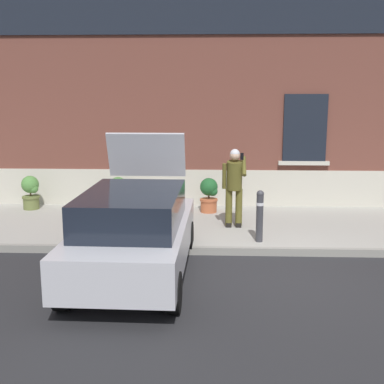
% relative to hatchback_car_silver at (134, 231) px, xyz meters
% --- Properties ---
extents(ground_plane, '(80.00, 80.00, 0.00)m').
position_rel_hatchback_car_silver_xyz_m(ground_plane, '(2.36, 0.28, -0.80)').
color(ground_plane, '#232326').
extents(sidewalk, '(24.00, 3.60, 0.15)m').
position_rel_hatchback_car_silver_xyz_m(sidewalk, '(2.36, 3.08, -0.72)').
color(sidewalk, '#99968E').
rests_on(sidewalk, ground).
extents(curb_edge, '(24.00, 0.12, 0.15)m').
position_rel_hatchback_car_silver_xyz_m(curb_edge, '(2.36, 1.22, -0.72)').
color(curb_edge, gray).
rests_on(curb_edge, ground).
extents(building_facade, '(24.00, 1.52, 7.50)m').
position_rel_hatchback_car_silver_xyz_m(building_facade, '(2.37, 5.57, 2.93)').
color(building_facade, brown).
rests_on(building_facade, ground).
extents(hatchback_car_silver, '(1.86, 4.10, 2.34)m').
position_rel_hatchback_car_silver_xyz_m(hatchback_car_silver, '(0.00, 0.00, 0.00)').
color(hatchback_car_silver, '#B7B7BF').
rests_on(hatchback_car_silver, ground).
extents(bollard_near_person, '(0.15, 0.15, 1.04)m').
position_rel_hatchback_car_silver_xyz_m(bollard_near_person, '(2.24, 1.63, -0.09)').
color(bollard_near_person, '#333338').
rests_on(bollard_near_person, sidewalk).
extents(bollard_far_left, '(0.15, 0.15, 1.04)m').
position_rel_hatchback_car_silver_xyz_m(bollard_far_left, '(-0.91, 1.63, -0.09)').
color(bollard_far_left, '#333338').
rests_on(bollard_far_left, sidewalk).
extents(person_on_phone, '(0.51, 0.49, 1.75)m').
position_rel_hatchback_car_silver_xyz_m(person_on_phone, '(1.78, 2.69, 0.35)').
color(person_on_phone, '#514C1E').
rests_on(person_on_phone, sidewalk).
extents(planter_olive, '(0.44, 0.44, 0.86)m').
position_rel_hatchback_car_silver_xyz_m(planter_olive, '(-3.33, 4.26, -0.19)').
color(planter_olive, '#606B38').
rests_on(planter_olive, sidewalk).
extents(planter_charcoal, '(0.44, 0.44, 0.86)m').
position_rel_hatchback_car_silver_xyz_m(planter_charcoal, '(-1.05, 4.18, -0.19)').
color(planter_charcoal, '#2D2D30').
rests_on(planter_charcoal, sidewalk).
extents(planter_terracotta, '(0.44, 0.44, 0.86)m').
position_rel_hatchback_car_silver_xyz_m(planter_terracotta, '(1.22, 4.11, -0.19)').
color(planter_terracotta, '#B25B38').
rests_on(planter_terracotta, sidewalk).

